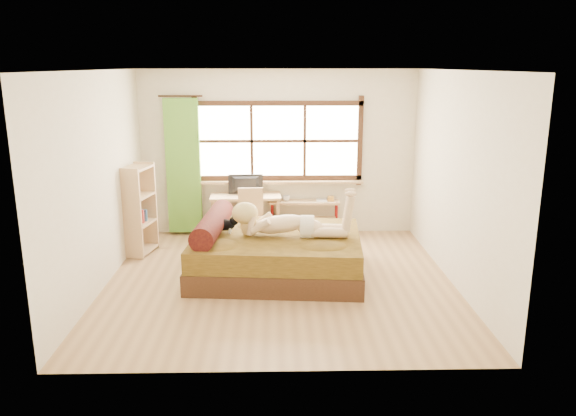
{
  "coord_description": "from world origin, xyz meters",
  "views": [
    {
      "loc": [
        -0.04,
        -6.92,
        2.77
      ],
      "look_at": [
        0.11,
        0.2,
        0.94
      ],
      "focal_mm": 35.0,
      "sensor_mm": 36.0,
      "label": 1
    }
  ],
  "objects_px": {
    "bed": "(273,253)",
    "woman": "(289,211)",
    "chair": "(251,214)",
    "pipe_shelf": "(305,210)",
    "kitten": "(224,223)",
    "bookshelf": "(139,209)",
    "desk": "(246,201)"
  },
  "relations": [
    {
      "from": "desk",
      "to": "bookshelf",
      "type": "distance_m",
      "value": 1.73
    },
    {
      "from": "bed",
      "to": "kitten",
      "type": "xyz_separation_m",
      "value": [
        -0.66,
        0.1,
        0.39
      ]
    },
    {
      "from": "chair",
      "to": "pipe_shelf",
      "type": "distance_m",
      "value": 1.01
    },
    {
      "from": "bed",
      "to": "pipe_shelf",
      "type": "relative_size",
      "value": 2.03
    },
    {
      "from": "kitten",
      "to": "desk",
      "type": "height_order",
      "value": "kitten"
    },
    {
      "from": "woman",
      "to": "pipe_shelf",
      "type": "relative_size",
      "value": 1.33
    },
    {
      "from": "woman",
      "to": "bed",
      "type": "bearing_deg",
      "value": 169.96
    },
    {
      "from": "pipe_shelf",
      "to": "kitten",
      "type": "bearing_deg",
      "value": -122.35
    },
    {
      "from": "pipe_shelf",
      "to": "chair",
      "type": "bearing_deg",
      "value": -148.56
    },
    {
      "from": "desk",
      "to": "bed",
      "type": "bearing_deg",
      "value": -77.15
    },
    {
      "from": "woman",
      "to": "bookshelf",
      "type": "xyz_separation_m",
      "value": [
        -2.2,
        0.97,
        -0.21
      ]
    },
    {
      "from": "bed",
      "to": "chair",
      "type": "xyz_separation_m",
      "value": [
        -0.36,
        1.32,
        0.19
      ]
    },
    {
      "from": "kitten",
      "to": "bookshelf",
      "type": "xyz_separation_m",
      "value": [
        -1.33,
        0.82,
        -0.01
      ]
    },
    {
      "from": "desk",
      "to": "pipe_shelf",
      "type": "xyz_separation_m",
      "value": [
        0.97,
        0.12,
        -0.19
      ]
    },
    {
      "from": "pipe_shelf",
      "to": "bookshelf",
      "type": "height_order",
      "value": "bookshelf"
    },
    {
      "from": "kitten",
      "to": "bookshelf",
      "type": "bearing_deg",
      "value": 153.42
    },
    {
      "from": "woman",
      "to": "pipe_shelf",
      "type": "distance_m",
      "value": 1.94
    },
    {
      "from": "chair",
      "to": "bookshelf",
      "type": "bearing_deg",
      "value": -168.29
    },
    {
      "from": "bed",
      "to": "pipe_shelf",
      "type": "distance_m",
      "value": 1.88
    },
    {
      "from": "chair",
      "to": "pipe_shelf",
      "type": "height_order",
      "value": "chair"
    },
    {
      "from": "bookshelf",
      "to": "pipe_shelf",
      "type": "bearing_deg",
      "value": 31.16
    },
    {
      "from": "woman",
      "to": "kitten",
      "type": "relative_size",
      "value": 4.67
    },
    {
      "from": "kitten",
      "to": "chair",
      "type": "height_order",
      "value": "chair"
    },
    {
      "from": "woman",
      "to": "bookshelf",
      "type": "relative_size",
      "value": 1.17
    },
    {
      "from": "desk",
      "to": "bookshelf",
      "type": "xyz_separation_m",
      "value": [
        -1.55,
        -0.78,
        0.06
      ]
    },
    {
      "from": "bed",
      "to": "woman",
      "type": "distance_m",
      "value": 0.63
    },
    {
      "from": "desk",
      "to": "kitten",
      "type": "bearing_deg",
      "value": -99.76
    },
    {
      "from": "kitten",
      "to": "pipe_shelf",
      "type": "height_order",
      "value": "kitten"
    },
    {
      "from": "chair",
      "to": "bookshelf",
      "type": "xyz_separation_m",
      "value": [
        -1.64,
        -0.41,
        0.18
      ]
    },
    {
      "from": "bookshelf",
      "to": "desk",
      "type": "bearing_deg",
      "value": 38.24
    },
    {
      "from": "kitten",
      "to": "bookshelf",
      "type": "distance_m",
      "value": 1.56
    },
    {
      "from": "bed",
      "to": "woman",
      "type": "xyz_separation_m",
      "value": [
        0.21,
        -0.05,
        0.59
      ]
    }
  ]
}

